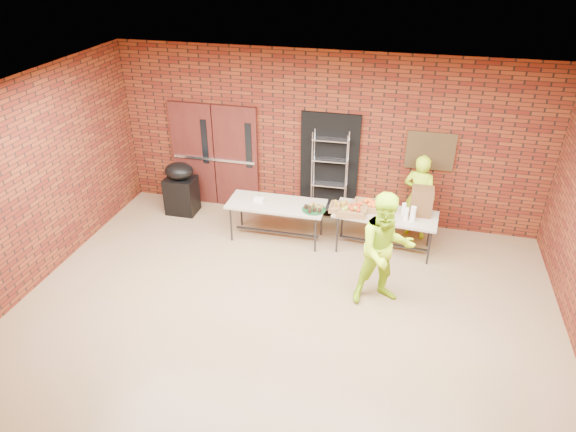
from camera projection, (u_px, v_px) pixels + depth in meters
The scene contains 19 objects.
room at pixel (276, 233), 6.54m from camera, with size 8.08×7.08×3.28m.
double_doors at pixel (215, 156), 10.18m from camera, with size 1.78×0.12×2.10m.
dark_doorway at pixel (329, 167), 9.71m from camera, with size 1.10×0.06×2.10m, color black.
bronze_plaque at pixel (430, 151), 9.08m from camera, with size 0.85×0.04×0.70m, color #3D2B18.
wire_rack at pixel (329, 177), 9.66m from camera, with size 0.66×0.22×1.80m, color #BCBBC3, non-canonical shape.
table_left at pixel (276, 206), 9.17m from camera, with size 1.75×0.74×0.72m.
table_right at pixel (385, 217), 8.83m from camera, with size 1.80×0.85×0.72m.
basket_bananas at pixel (342, 208), 8.87m from camera, with size 0.41×0.32×0.13m.
basket_oranges at pixel (368, 205), 8.92m from camera, with size 0.48×0.37×0.15m.
basket_apples at pixel (352, 210), 8.77m from camera, with size 0.49×0.38×0.15m.
muffin_tray at pixel (314, 208), 8.89m from camera, with size 0.41×0.41×0.10m.
napkin_box at pixel (259, 200), 9.19m from camera, with size 0.18×0.12×0.06m, color white.
coffee_dispenser at pixel (422, 201), 8.68m from camera, with size 0.36×0.32×0.48m, color brown.
cup_stack_front at pixel (406, 214), 8.56m from camera, with size 0.07×0.07×0.22m, color white.
cup_stack_mid at pixel (413, 214), 8.51m from camera, with size 0.09×0.09×0.27m, color white.
cup_stack_back at pixel (404, 209), 8.70m from camera, with size 0.07×0.07×0.22m, color white.
covered_grill at pixel (181, 188), 10.10m from camera, with size 0.59×0.49×1.06m.
volunteer_woman at pixel (419, 197), 9.18m from camera, with size 0.58×0.38×1.60m, color #B6EE1A.
volunteer_man at pixel (385, 250), 7.47m from camera, with size 0.88×0.68×1.80m, color #B6EE1A.
Camera 1 is at (1.49, -5.39, 4.99)m, focal length 32.00 mm.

